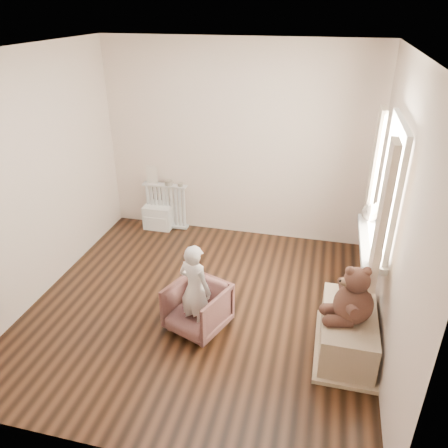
% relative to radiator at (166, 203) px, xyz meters
% --- Properties ---
extents(floor, '(3.60, 3.60, 0.01)m').
position_rel_radiator_xyz_m(floor, '(1.01, -1.68, -0.39)').
color(floor, black).
rests_on(floor, ground).
extents(ceiling, '(3.60, 3.60, 0.01)m').
position_rel_radiator_xyz_m(ceiling, '(1.01, -1.68, 2.21)').
color(ceiling, white).
rests_on(ceiling, ground).
extents(back_wall, '(3.60, 0.02, 2.60)m').
position_rel_radiator_xyz_m(back_wall, '(1.01, 0.12, 0.91)').
color(back_wall, '#EEE6CD').
rests_on(back_wall, ground).
extents(front_wall, '(3.60, 0.02, 2.60)m').
position_rel_radiator_xyz_m(front_wall, '(1.01, -3.48, 0.91)').
color(front_wall, '#EEE6CD').
rests_on(front_wall, ground).
extents(left_wall, '(0.02, 3.60, 2.60)m').
position_rel_radiator_xyz_m(left_wall, '(-0.79, -1.68, 0.91)').
color(left_wall, '#EEE6CD').
rests_on(left_wall, ground).
extents(right_wall, '(0.02, 3.60, 2.60)m').
position_rel_radiator_xyz_m(right_wall, '(2.81, -1.68, 0.91)').
color(right_wall, '#EEE6CD').
rests_on(right_wall, ground).
extents(window, '(0.03, 0.90, 1.10)m').
position_rel_radiator_xyz_m(window, '(2.77, -1.38, 1.06)').
color(window, white).
rests_on(window, right_wall).
extents(window_sill, '(0.22, 1.10, 0.06)m').
position_rel_radiator_xyz_m(window_sill, '(2.68, -1.38, 0.48)').
color(window_sill, silver).
rests_on(window_sill, right_wall).
extents(curtain_left, '(0.06, 0.26, 1.30)m').
position_rel_radiator_xyz_m(curtain_left, '(2.66, -1.95, 1.00)').
color(curtain_left, beige).
rests_on(curtain_left, right_wall).
extents(curtain_right, '(0.06, 0.26, 1.30)m').
position_rel_radiator_xyz_m(curtain_right, '(2.66, -0.81, 1.00)').
color(curtain_right, beige).
rests_on(curtain_right, right_wall).
extents(radiator, '(0.63, 0.12, 0.67)m').
position_rel_radiator_xyz_m(radiator, '(0.00, 0.00, 0.00)').
color(radiator, silver).
rests_on(radiator, floor).
extents(paper_doll, '(0.16, 0.01, 0.26)m').
position_rel_radiator_xyz_m(paper_doll, '(-0.18, 0.00, 0.41)').
color(paper_doll, beige).
rests_on(paper_doll, radiator).
extents(tin_a, '(0.11, 0.11, 0.07)m').
position_rel_radiator_xyz_m(tin_a, '(0.06, 0.00, 0.31)').
color(tin_a, '#A59E8C').
rests_on(tin_a, radiator).
extents(tin_b, '(0.08, 0.08, 0.04)m').
position_rel_radiator_xyz_m(tin_b, '(0.24, 0.00, 0.30)').
color(tin_b, '#A59E8C').
rests_on(tin_b, radiator).
extents(toy_vanity, '(0.40, 0.28, 0.62)m').
position_rel_radiator_xyz_m(toy_vanity, '(-0.11, -0.03, -0.11)').
color(toy_vanity, silver).
rests_on(toy_vanity, floor).
extents(armchair, '(0.69, 0.70, 0.50)m').
position_rel_radiator_xyz_m(armchair, '(1.08, -2.02, -0.14)').
color(armchair, brown).
rests_on(armchair, floor).
extents(child, '(0.41, 0.34, 0.97)m').
position_rel_radiator_xyz_m(child, '(1.08, -2.07, 0.11)').
color(child, silver).
rests_on(child, armchair).
extents(toy_bench, '(0.48, 0.91, 0.43)m').
position_rel_radiator_xyz_m(toy_bench, '(2.53, -2.00, -0.19)').
color(toy_bench, tan).
rests_on(toy_bench, floor).
extents(teddy_bear, '(0.51, 0.43, 0.55)m').
position_rel_radiator_xyz_m(teddy_bear, '(2.53, -2.08, 0.28)').
color(teddy_bear, '#381F18').
rests_on(teddy_bear, toy_bench).
extents(plush_cat, '(0.17, 0.28, 0.24)m').
position_rel_radiator_xyz_m(plush_cat, '(2.67, -0.98, 0.61)').
color(plush_cat, '#71665E').
rests_on(plush_cat, window_sill).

